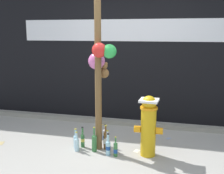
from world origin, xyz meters
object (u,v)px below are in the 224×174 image
Objects in this scene: fire_hydrant at (148,125)px; bottle_5 at (105,137)px; bottle_0 at (83,139)px; bottle_4 at (108,147)px; bottle_2 at (106,140)px; bottle_1 at (77,144)px; bottle_7 at (76,140)px; memorial_post at (99,43)px; bottle_6 at (116,149)px; bottle_8 at (108,143)px; bottle_3 at (94,142)px.

fire_hydrant reaches higher than bottle_5.
bottle_0 is 0.99× the size of bottle_4.
bottle_4 is at bearing -65.28° from bottle_2.
bottle_1 is 0.49m from bottle_4.
bottle_2 is 0.46m from bottle_7.
bottle_1 is 0.12m from bottle_7.
memorial_post reaches higher than bottle_5.
bottle_1 is at bearing 176.29° from bottle_6.
bottle_5 is 0.41m from bottle_6.
bottle_6 is (0.29, -0.20, -1.49)m from memorial_post.
bottle_0 is 0.42m from bottle_8.
bottle_4 is at bearing -165.96° from fire_hydrant.
bottle_5 is 1.07× the size of bottle_8.
bottle_6 is at bearing -14.23° from bottle_3.
bottle_4 is at bearing -21.62° from bottle_0.
bottle_3 is 1.08× the size of bottle_5.
bottle_8 is (0.09, -0.18, -0.02)m from bottle_5.
fire_hydrant reaches higher than bottle_8.
bottle_0 is 0.36m from bottle_2.
bottle_3 is 0.32m from bottle_7.
memorial_post is at bearing 27.14° from bottle_1.
memorial_post reaches higher than bottle_0.
bottle_4 is 1.06× the size of bottle_7.
bottle_2 is at bearing 3.51° from bottle_0.
bottle_7 is 0.51m from bottle_8.
bottle_4 is 0.13m from bottle_8.
bottle_1 is at bearing 177.27° from bottle_4.
bottle_1 is at bearing -103.11° from bottle_0.
fire_hydrant is at bearing -5.59° from bottle_2.
fire_hydrant is 0.73m from bottle_2.
bottle_4 reaches higher than bottle_6.
bottle_7 is (-0.37, -0.06, -1.48)m from memorial_post.
fire_hydrant is at bearing 19.31° from bottle_6.
bottle_2 reaches higher than bottle_4.
bottle_5 is (-0.04, 0.10, -0.00)m from bottle_2.
bottle_7 is at bearing -150.85° from bottle_0.
bottle_4 is (0.09, -0.20, -0.03)m from bottle_2.
fire_hydrant reaches higher than bottle_4.
memorial_post is 9.58× the size of bottle_1.
bottle_0 is 0.87× the size of bottle_2.
memorial_post is 7.63× the size of bottle_2.
bottle_1 is 0.78× the size of bottle_3.
bottle_0 is 0.16m from bottle_1.
bottle_6 is at bearing -160.69° from fire_hydrant.
memorial_post is 1.46m from bottle_3.
bottle_2 is at bearing 114.72° from bottle_4.
fire_hydrant is 2.71× the size of bottle_0.
bottle_8 is at bearing -0.64° from bottle_7.
fire_hydrant is 2.51× the size of bottle_5.
bottle_7 is at bearing 179.36° from bottle_8.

